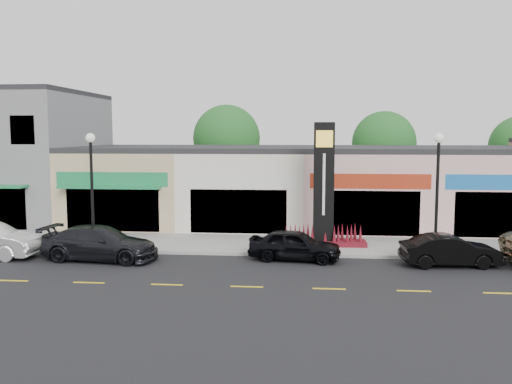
% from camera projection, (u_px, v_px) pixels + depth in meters
% --- Properties ---
extents(ground, '(120.00, 120.00, 0.00)m').
position_uv_depth(ground, '(255.00, 267.00, 22.84)').
color(ground, black).
rests_on(ground, ground).
extents(sidewalk, '(52.00, 4.30, 0.15)m').
position_uv_depth(sidewalk, '(263.00, 244.00, 27.14)').
color(sidewalk, gray).
rests_on(sidewalk, ground).
extents(curb, '(52.00, 0.20, 0.15)m').
position_uv_depth(curb, '(259.00, 254.00, 24.91)').
color(curb, gray).
rests_on(curb, ground).
extents(shop_beige, '(7.00, 10.85, 4.80)m').
position_uv_depth(shop_beige, '(139.00, 184.00, 34.70)').
color(shop_beige, tan).
rests_on(shop_beige, ground).
extents(shop_cream, '(7.00, 10.01, 4.80)m').
position_uv_depth(shop_cream, '(248.00, 185.00, 34.07)').
color(shop_cream, beige).
rests_on(shop_cream, ground).
extents(shop_pink_w, '(7.00, 10.01, 4.80)m').
position_uv_depth(shop_pink_w, '(360.00, 186.00, 33.44)').
color(shop_pink_w, beige).
rests_on(shop_pink_w, ground).
extents(shop_pink_e, '(7.00, 10.01, 4.80)m').
position_uv_depth(shop_pink_e, '(477.00, 187.00, 32.81)').
color(shop_pink_e, beige).
rests_on(shop_pink_e, ground).
extents(tree_rear_west, '(5.20, 5.20, 7.83)m').
position_uv_depth(tree_rear_west, '(227.00, 138.00, 41.94)').
color(tree_rear_west, '#382619').
rests_on(tree_rear_west, ground).
extents(tree_rear_mid, '(4.80, 4.80, 7.29)m').
position_uv_depth(tree_rear_mid, '(384.00, 143.00, 40.90)').
color(tree_rear_mid, '#382619').
rests_on(tree_rear_mid, ground).
extents(lamp_west_near, '(0.44, 0.44, 5.47)m').
position_uv_depth(lamp_west_near, '(92.00, 179.00, 25.66)').
color(lamp_west_near, black).
rests_on(lamp_west_near, sidewalk).
extents(lamp_east_near, '(0.44, 0.44, 5.47)m').
position_uv_depth(lamp_east_near, '(437.00, 181.00, 24.22)').
color(lamp_east_near, black).
rests_on(lamp_east_near, sidewalk).
extents(pylon_sign, '(4.20, 1.30, 6.00)m').
position_uv_depth(pylon_sign, '(323.00, 202.00, 26.48)').
color(pylon_sign, '#540E1E').
rests_on(pylon_sign, sidewalk).
extents(car_dark_sedan, '(2.59, 5.38, 1.51)m').
position_uv_depth(car_dark_sedan, '(100.00, 243.00, 24.05)').
color(car_dark_sedan, black).
rests_on(car_dark_sedan, ground).
extents(car_black_sedan, '(2.16, 4.24, 1.38)m').
position_uv_depth(car_black_sedan, '(295.00, 245.00, 23.98)').
color(car_black_sedan, black).
rests_on(car_black_sedan, ground).
extents(car_black_conv, '(1.77, 4.19, 1.35)m').
position_uv_depth(car_black_conv, '(450.00, 250.00, 22.91)').
color(car_black_conv, black).
rests_on(car_black_conv, ground).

